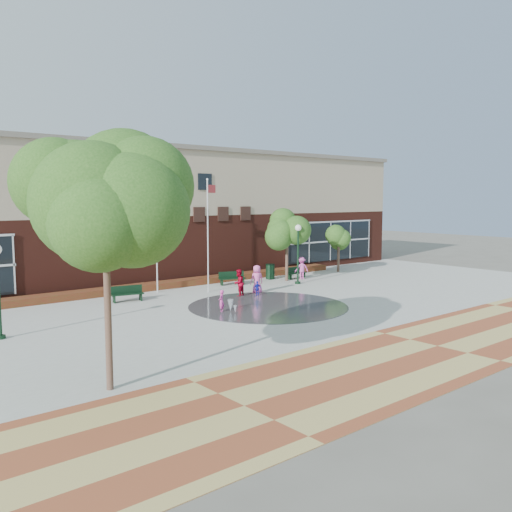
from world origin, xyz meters
TOP-DOWN VIEW (x-y plane):
  - ground at (0.00, 0.00)m, footprint 120.00×120.00m
  - plaza_concrete at (0.00, 4.00)m, footprint 46.00×18.00m
  - paver_band at (0.00, -7.00)m, footprint 46.00×6.00m
  - splash_pad at (0.00, 3.00)m, footprint 8.40×8.40m
  - library_building at (0.00, 17.48)m, footprint 44.40×10.40m
  - flower_bed at (0.00, 11.60)m, footprint 26.00×1.20m
  - flagpole_left at (-2.32, 10.52)m, footprint 0.93×0.22m
  - flagpole_right at (0.10, 8.64)m, footprint 0.82×0.30m
  - lamp_right at (6.42, 7.41)m, footprint 0.42×0.42m
  - bench_left at (-5.14, 8.89)m, footprint 1.83×0.82m
  - bench_mid at (2.82, 9.87)m, footprint 1.82×1.00m
  - bench_right at (7.97, 9.18)m, footprint 1.69×0.55m
  - trash_can at (6.42, 10.20)m, footprint 0.66×0.66m
  - tree_big_left at (-11.79, -3.43)m, footprint 4.75×4.75m
  - tree_mid at (6.76, 8.86)m, footprint 2.91×2.91m
  - tree_small_right at (12.95, 9.69)m, footprint 2.16×2.16m
  - water_jet_a at (-2.38, 3.13)m, footprint 0.31×0.31m
  - water_jet_b at (-2.43, 2.68)m, footprint 0.17×0.17m
  - child_splash at (-2.74, 3.41)m, footprint 0.49×0.46m
  - adult_red at (0.61, 6.32)m, footprint 0.93×0.83m
  - adult_pink at (2.11, 6.47)m, footprint 0.93×0.71m
  - child_blue at (1.51, 5.71)m, footprint 0.54×0.28m
  - person_bench at (8.09, 8.76)m, footprint 1.16×0.89m

SIDE VIEW (x-z plane):
  - ground at x=0.00m, z-range 0.00..0.00m
  - flower_bed at x=0.00m, z-range -0.20..0.20m
  - water_jet_a at x=-2.38m, z-range -0.30..0.30m
  - water_jet_b at x=-2.43m, z-range -0.19..0.19m
  - plaza_concrete at x=0.00m, z-range 0.00..0.01m
  - paver_band at x=0.00m, z-range 0.00..0.01m
  - splash_pad at x=0.00m, z-range 0.00..0.01m
  - bench_right at x=7.97m, z-range -0.15..0.69m
  - bench_mid at x=2.82m, z-range -0.16..0.73m
  - bench_left at x=-5.14m, z-range -0.16..0.73m
  - child_blue at x=1.51m, z-range 0.00..0.89m
  - trash_can at x=6.42m, z-range 0.01..1.09m
  - child_splash at x=-2.74m, z-range 0.00..1.13m
  - person_bench at x=8.09m, z-range 0.00..1.58m
  - adult_red at x=0.61m, z-range 0.00..1.59m
  - adult_pink at x=2.11m, z-range 0.00..1.70m
  - lamp_right at x=6.42m, z-range 0.48..4.44m
  - tree_small_right at x=12.95m, z-range 0.85..4.55m
  - tree_mid at x=6.76m, z-range 1.12..6.04m
  - flagpole_right at x=0.10m, z-range 0.40..7.28m
  - flagpole_left at x=-2.32m, z-range 0.45..8.43m
  - library_building at x=0.00m, z-range 0.04..9.24m
  - tree_big_left at x=-11.79m, z-range 1.63..9.22m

